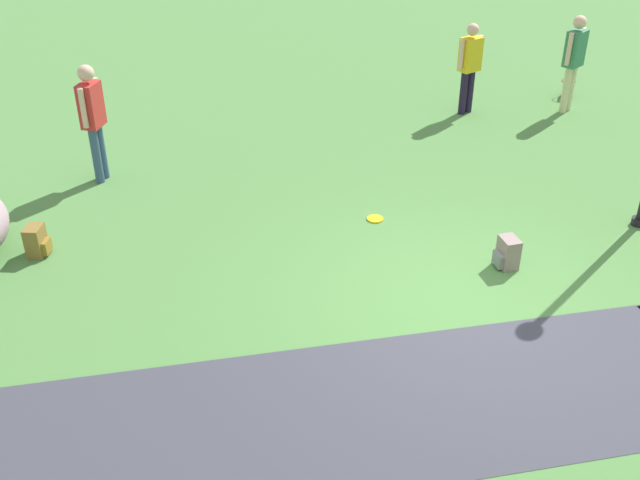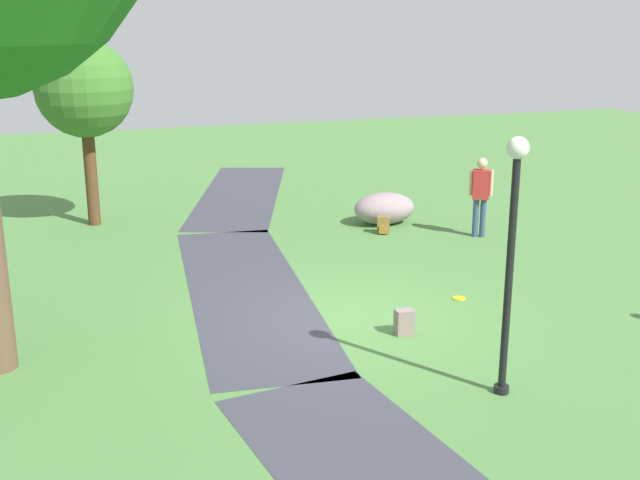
{
  "view_description": "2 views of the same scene",
  "coord_description": "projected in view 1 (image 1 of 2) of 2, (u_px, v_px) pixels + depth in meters",
  "views": [
    {
      "loc": [
        3.63,
        6.35,
        5.24
      ],
      "look_at": [
        1.6,
        -0.31,
        1.0
      ],
      "focal_mm": 43.03,
      "sensor_mm": 36.0,
      "label": 1
    },
    {
      "loc": [
        -11.36,
        4.26,
        4.77
      ],
      "look_at": [
        0.6,
        0.27,
        1.19
      ],
      "focal_mm": 44.44,
      "sensor_mm": 36.0,
      "label": 2
    }
  ],
  "objects": [
    {
      "name": "frisbee_on_grass",
      "position": [
        375.0,
        219.0,
        10.53
      ],
      "size": [
        0.23,
        0.23,
        0.02
      ],
      "color": "gold",
      "rests_on": "ground"
    },
    {
      "name": "ground_plane",
      "position": [
        460.0,
        306.0,
        8.82
      ],
      "size": [
        48.0,
        48.0,
        0.0
      ],
      "primitive_type": "plane",
      "color": "#4F8141"
    },
    {
      "name": "passerby_on_path",
      "position": [
        92.0,
        115.0,
        11.04
      ],
      "size": [
        0.39,
        0.46,
        1.78
      ],
      "color": "#354E6D",
      "rests_on": "ground"
    },
    {
      "name": "backpack_by_boulder",
      "position": [
        37.0,
        241.0,
        9.68
      ],
      "size": [
        0.33,
        0.33,
        0.4
      ],
      "color": "olive",
      "rests_on": "ground"
    },
    {
      "name": "footpath_segment_mid",
      "position": [
        336.0,
        414.0,
        7.33
      ],
      "size": [
        8.16,
        2.82,
        0.01
      ],
      "color": "#3C3D48",
      "rests_on": "ground"
    },
    {
      "name": "spare_backpack_on_lawn",
      "position": [
        507.0,
        253.0,
        9.43
      ],
      "size": [
        0.27,
        0.28,
        0.4
      ],
      "color": "gray",
      "rests_on": "ground"
    },
    {
      "name": "man_near_boulder",
      "position": [
        470.0,
        63.0,
        13.38
      ],
      "size": [
        0.5,
        0.34,
        1.61
      ],
      "color": "#201632",
      "rests_on": "ground"
    },
    {
      "name": "woman_with_handbag",
      "position": [
        574.0,
        57.0,
        13.41
      ],
      "size": [
        0.47,
        0.38,
        1.72
      ],
      "color": "beige",
      "rests_on": "ground"
    },
    {
      "name": "handbag_on_grass",
      "position": [
        567.0,
        89.0,
        14.48
      ],
      "size": [
        0.38,
        0.38,
        0.31
      ],
      "color": "brown",
      "rests_on": "ground"
    }
  ]
}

